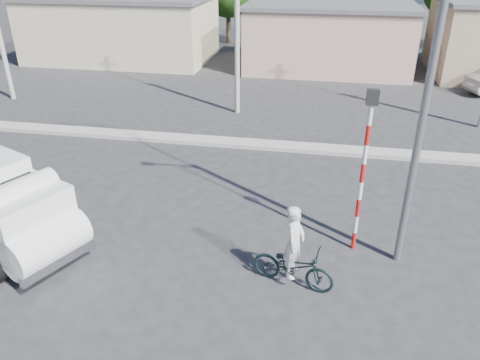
% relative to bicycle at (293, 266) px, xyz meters
% --- Properties ---
extents(ground_plane, '(120.00, 120.00, 0.00)m').
position_rel_bicycle_xyz_m(ground_plane, '(-1.72, 0.29, -0.52)').
color(ground_plane, '#2C2B2E').
rests_on(ground_plane, ground).
extents(median, '(40.00, 0.80, 0.16)m').
position_rel_bicycle_xyz_m(median, '(-1.72, 8.29, -0.44)').
color(median, '#99968E').
rests_on(median, ground).
extents(bicycle, '(2.11, 1.17, 1.05)m').
position_rel_bicycle_xyz_m(bicycle, '(0.00, 0.00, 0.00)').
color(bicycle, black).
rests_on(bicycle, ground).
extents(cyclist, '(0.59, 0.76, 1.83)m').
position_rel_bicycle_xyz_m(cyclist, '(-0.00, 0.00, 0.39)').
color(cyclist, silver).
rests_on(cyclist, ground).
extents(traffic_pole, '(0.28, 0.18, 4.36)m').
position_rel_bicycle_xyz_m(traffic_pole, '(1.48, 1.79, 2.07)').
color(traffic_pole, red).
rests_on(traffic_pole, ground).
extents(streetlight, '(2.34, 0.22, 9.00)m').
position_rel_bicycle_xyz_m(streetlight, '(2.42, 1.49, 4.44)').
color(streetlight, slate).
rests_on(streetlight, ground).
extents(building_row, '(37.80, 7.30, 4.44)m').
position_rel_bicycle_xyz_m(building_row, '(-0.62, 22.29, 1.61)').
color(building_row, '#C5B495').
rests_on(building_row, ground).
extents(utility_poles, '(35.40, 0.24, 8.00)m').
position_rel_bicycle_xyz_m(utility_poles, '(1.53, 12.29, 3.54)').
color(utility_poles, '#99968E').
rests_on(utility_poles, ground).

